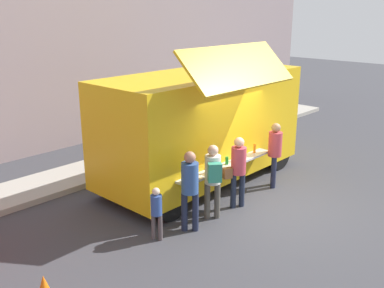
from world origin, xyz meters
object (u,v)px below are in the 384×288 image
(food_truck_main, at_px, (203,124))
(child_near_queue, at_px, (156,209))
(customer_rear_waiting, at_px, (190,184))
(customer_extra_browsing, at_px, (275,149))
(customer_front_ordering, at_px, (238,166))
(customer_mid_with_backpack, at_px, (213,175))
(trash_bin, at_px, (237,120))

(food_truck_main, xyz_separation_m, child_near_queue, (-3.01, -1.49, -0.92))
(customer_rear_waiting, relative_size, customer_extra_browsing, 1.02)
(customer_front_ordering, bearing_deg, food_truck_main, 3.11)
(food_truck_main, distance_m, customer_mid_with_backpack, 2.36)
(food_truck_main, bearing_deg, customer_rear_waiting, -143.76)
(trash_bin, distance_m, customer_front_ordering, 6.57)
(customer_rear_waiting, bearing_deg, trash_bin, -11.21)
(customer_extra_browsing, bearing_deg, trash_bin, -72.37)
(trash_bin, distance_m, customer_mid_with_backpack, 7.26)
(customer_mid_with_backpack, height_order, customer_rear_waiting, customer_rear_waiting)
(food_truck_main, relative_size, customer_mid_with_backpack, 3.42)
(child_near_queue, bearing_deg, customer_rear_waiting, -42.73)
(trash_bin, distance_m, child_near_queue, 8.41)
(customer_mid_with_backpack, bearing_deg, customer_front_ordering, -51.05)
(customer_front_ordering, xyz_separation_m, customer_rear_waiting, (-1.59, 0.01, 0.03))
(customer_mid_with_backpack, bearing_deg, customer_extra_browsing, -48.37)
(customer_rear_waiting, distance_m, customer_extra_browsing, 3.26)
(trash_bin, bearing_deg, customer_extra_browsing, -131.57)
(child_near_queue, bearing_deg, trash_bin, 0.26)
(trash_bin, height_order, customer_extra_browsing, customer_extra_browsing)
(trash_bin, bearing_deg, child_near_queue, -153.05)
(customer_mid_with_backpack, bearing_deg, trash_bin, -16.36)
(food_truck_main, xyz_separation_m, customer_front_ordering, (-0.68, -1.71, -0.58))
(customer_rear_waiting, xyz_separation_m, child_near_queue, (-0.74, 0.21, -0.37))
(trash_bin, relative_size, customer_front_ordering, 0.58)
(food_truck_main, distance_m, customer_extra_browsing, 1.98)
(customer_rear_waiting, bearing_deg, food_truck_main, -5.12)
(customer_front_ordering, bearing_deg, child_near_queue, 109.28)
(customer_front_ordering, bearing_deg, customer_rear_waiting, 114.38)
(customer_rear_waiting, bearing_deg, customer_extra_browsing, -40.61)
(trash_bin, xyz_separation_m, child_near_queue, (-7.49, -3.81, 0.18))
(food_truck_main, xyz_separation_m, trash_bin, (4.49, 2.32, -1.10))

